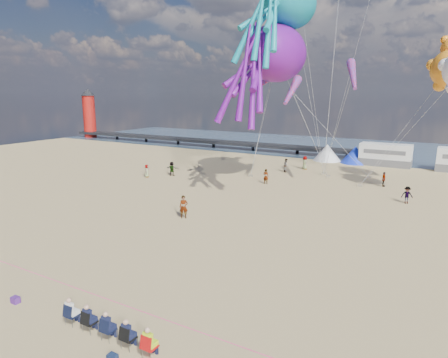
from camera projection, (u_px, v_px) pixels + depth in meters
ground at (169, 262)px, 23.84m from camera, size 120.00×120.00×0.00m
water at (362, 149)px, 70.26m from camera, size 120.00×120.00×0.00m
pier at (195, 140)px, 74.50m from camera, size 60.00×3.00×0.50m
lighthouse at (89, 117)px, 87.49m from camera, size 2.60×2.60×9.00m
motorhome_0 at (385, 155)px, 54.33m from camera, size 6.60×2.50×3.00m
tent_white at (327, 153)px, 58.32m from camera, size 4.00×4.00×2.40m
tent_blue at (355, 155)px, 56.36m from camera, size 4.00×4.00×2.40m
spectator_row at (109, 325)px, 16.32m from camera, size 6.10×0.90×1.30m
cooler_purple at (15, 300)px, 19.23m from camera, size 0.40×0.30×0.32m
cooler_navy at (113, 358)px, 15.07m from camera, size 0.38×0.28×0.30m
rope_line at (106, 299)px, 19.61m from camera, size 34.00×0.03×0.03m
standing_person at (184, 207)px, 31.95m from camera, size 0.81×0.73×1.86m
beachgoer_0 at (147, 171)px, 47.26m from camera, size 0.57×0.65×1.50m
beachgoer_2 at (407, 195)px, 36.13m from camera, size 0.91×0.80×1.58m
beachgoer_3 at (384, 179)px, 42.58m from camera, size 0.73×1.09×1.58m
beachgoer_4 at (172, 169)px, 48.01m from camera, size 1.07×0.59×1.72m
beachgoer_5 at (266, 176)px, 43.78m from camera, size 1.55×0.50×1.67m
beachgoer_6 at (305, 163)px, 51.92m from camera, size 0.76×0.70×1.73m
beachgoer_7 at (286, 165)px, 50.16m from camera, size 0.72×0.94×1.71m
sandbag_a at (251, 176)px, 47.45m from camera, size 0.50×0.35×0.22m
sandbag_b at (328, 176)px, 47.27m from camera, size 0.50×0.35×0.22m
sandbag_c at (360, 186)px, 42.69m from camera, size 0.50×0.35×0.22m
sandbag_d at (369, 177)px, 46.71m from camera, size 0.50×0.35×0.22m
sandbag_e at (324, 174)px, 48.77m from camera, size 0.50×0.35×0.22m
kite_octopus_teal at (289, 3)px, 39.23m from camera, size 6.71×10.90×11.59m
kite_octopus_purple at (276, 54)px, 39.73m from camera, size 5.87×11.17×12.21m
windsock_left at (271, 77)px, 46.20m from camera, size 1.75×7.41×7.34m
windsock_mid at (292, 91)px, 42.61m from camera, size 1.79×6.05×5.97m
windsock_right at (353, 75)px, 39.24m from camera, size 2.72×5.72×5.74m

